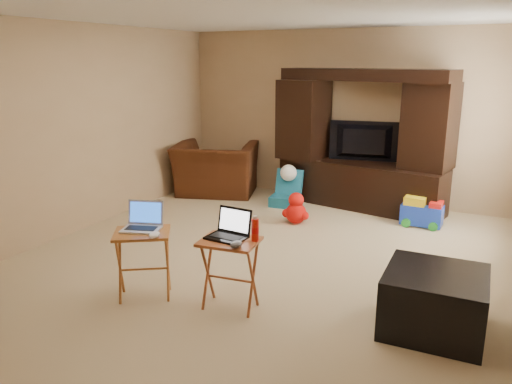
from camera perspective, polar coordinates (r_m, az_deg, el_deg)
The scene contains 19 objects.
floor at distance 5.37m, azimuth 0.95°, elevation -7.78°, with size 5.50×5.50×0.00m, color #C7B889.
ceiling at distance 4.97m, azimuth 1.09°, elevation 19.88°, with size 5.50×5.50×0.00m, color silver.
wall_back at distance 7.57m, azimuth 10.04°, elevation 8.49°, with size 5.00×5.00×0.00m, color tan.
wall_front at distance 2.85m, azimuth -23.38°, elevation -3.14°, with size 5.00×5.00×0.00m, color tan.
wall_left at distance 6.48m, azimuth -19.56°, elevation 6.80°, with size 5.50×5.50×0.00m, color tan.
entertainment_center at distance 7.20m, azimuth 12.05°, elevation 5.84°, with size 2.38×0.59×1.95m, color black.
television at distance 7.29m, azimuth 12.20°, elevation 5.62°, with size 0.99×0.13×0.57m, color black.
recliner at distance 7.89m, azimuth -4.56°, elevation 2.67°, with size 1.23×1.08×0.80m, color #41210E.
child_rocker at distance 7.24m, azimuth 3.34°, elevation 0.44°, with size 0.39×0.45×0.52m, color #176080, non-canonical shape.
plush_toy at distance 6.48m, azimuth 4.60°, elevation -1.81°, with size 0.38×0.31×0.42m, color red, non-canonical shape.
push_toy at distance 6.71m, azimuth 18.45°, elevation -2.11°, with size 0.51×0.37×0.39m, color blue, non-canonical shape.
ottoman at distance 4.23m, azimuth 19.69°, elevation -11.68°, with size 0.75×0.75×0.48m, color black.
tray_table_left at distance 4.57m, azimuth -12.69°, elevation -8.12°, with size 0.48×0.38×0.62m, color #AB6029.
tray_table_right at distance 4.29m, azimuth -3.01°, elevation -9.37°, with size 0.47×0.38×0.62m, color #A44F27.
laptop_left at distance 4.47m, azimuth -13.06°, elevation -2.83°, with size 0.32×0.27×0.24m, color #ACACB0.
laptop_right at distance 4.17m, azimuth -3.43°, elevation -3.79°, with size 0.32×0.27×0.24m, color black.
mouse_left at distance 4.29m, azimuth -11.54°, elevation -4.81°, with size 0.08×0.13×0.05m, color white.
mouse_right at distance 4.01m, azimuth -2.28°, elevation -5.99°, with size 0.08×0.13×0.05m, color #444449.
water_bottle at distance 4.12m, azimuth -0.10°, elevation -4.36°, with size 0.06×0.06×0.19m, color red.
Camera 1 is at (2.11, -4.48, 2.08)m, focal length 35.00 mm.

